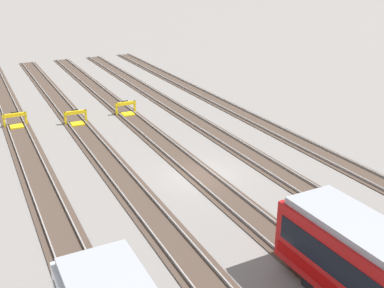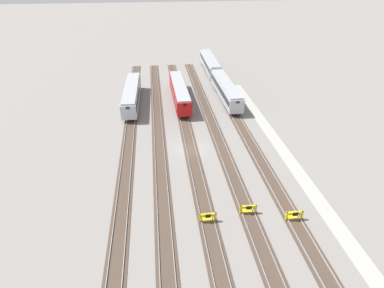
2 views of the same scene
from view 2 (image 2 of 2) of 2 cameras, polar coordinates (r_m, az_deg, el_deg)
The scene contains 14 objects.
ground_plane at distance 46.72m, azimuth -0.19°, elevation -1.10°, with size 400.00×400.00×0.00m, color gray.
service_walkway at distance 50.19m, azimuth 16.06°, elevation 0.05°, with size 54.00×2.00×0.01m, color #9E9E93.
rail_track_nearest at distance 48.68m, azimuth 11.29°, elevation -0.25°, with size 90.00×2.23×0.21m.
rail_track_near_inner at distance 47.45m, azimuth 5.67°, elevation -0.65°, with size 90.00×2.23×0.21m.
rail_track_middle at distance 46.70m, azimuth -0.19°, elevation -1.05°, with size 90.00×2.24×0.21m.
rail_track_far_inner at distance 46.45m, azimuth -6.18°, elevation -1.45°, with size 90.00×2.23×0.21m.
rail_track_farthest at distance 46.71m, azimuth -12.17°, elevation -1.84°, with size 90.00×2.23×0.21m.
subway_car_front_row_leftmost at distance 64.34m, azimuth 6.46°, elevation 10.22°, with size 18.03×3.03×3.70m.
subway_car_front_row_left_inner at distance 62.85m, azimuth -2.39°, elevation 9.87°, with size 18.04×3.13×3.70m.
subway_car_front_row_centre at distance 81.97m, azimuth 3.45°, elevation 15.04°, with size 18.04×3.08×3.70m.
subway_car_front_row_right_inner at distance 62.86m, azimuth -11.38°, elevation 9.28°, with size 18.06×3.27×3.70m.
bumper_stop_nearest_track at distance 36.83m, azimuth 18.72°, elevation -12.62°, with size 1.34×2.00×1.22m.
bumper_stop_near_inner_track at distance 36.30m, azimuth 10.54°, elevation -11.96°, with size 1.37×2.01×1.22m.
bumper_stop_middle_track at distance 34.82m, azimuth 2.93°, elevation -13.63°, with size 1.35×2.00×1.22m.
Camera 2 is at (-39.08, 4.81, 25.15)m, focal length 28.00 mm.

